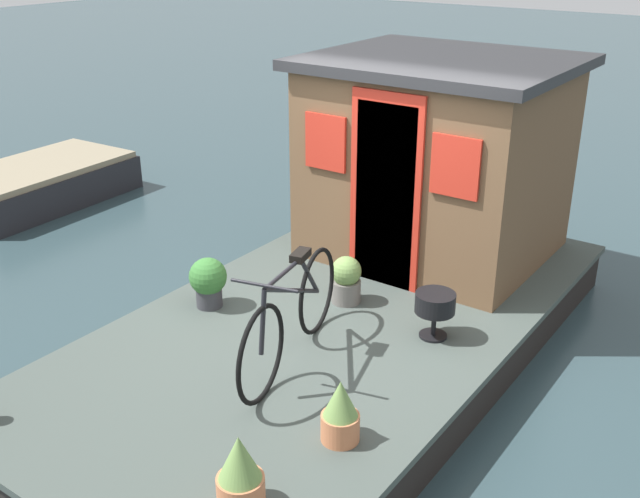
{
  "coord_description": "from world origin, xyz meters",
  "views": [
    {
      "loc": [
        -4.67,
        -3.18,
        3.52
      ],
      "look_at": [
        -0.2,
        0.0,
        1.13
      ],
      "focal_mm": 41.85,
      "sensor_mm": 36.0,
      "label": 1
    }
  ],
  "objects_px": {
    "charcoal_grill": "(435,305)",
    "dinghy_boat": "(41,183)",
    "potted_plant_thyme": "(340,412)",
    "bicycle": "(291,316)",
    "potted_plant_basil": "(208,281)",
    "potted_plant_mint": "(240,474)",
    "houseboat_cabin": "(436,157)",
    "potted_plant_succulent": "(346,280)"
  },
  "relations": [
    {
      "from": "houseboat_cabin",
      "to": "potted_plant_basil",
      "type": "bearing_deg",
      "value": 156.23
    },
    {
      "from": "bicycle",
      "to": "charcoal_grill",
      "type": "distance_m",
      "value": 1.21
    },
    {
      "from": "dinghy_boat",
      "to": "potted_plant_thyme",
      "type": "bearing_deg",
      "value": -110.01
    },
    {
      "from": "bicycle",
      "to": "potted_plant_mint",
      "type": "height_order",
      "value": "bicycle"
    },
    {
      "from": "charcoal_grill",
      "to": "potted_plant_mint",
      "type": "bearing_deg",
      "value": 179.98
    },
    {
      "from": "potted_plant_thyme",
      "to": "charcoal_grill",
      "type": "bearing_deg",
      "value": 4.52
    },
    {
      "from": "bicycle",
      "to": "potted_plant_succulent",
      "type": "height_order",
      "value": "bicycle"
    },
    {
      "from": "houseboat_cabin",
      "to": "potted_plant_basil",
      "type": "height_order",
      "value": "houseboat_cabin"
    },
    {
      "from": "bicycle",
      "to": "potted_plant_thyme",
      "type": "relative_size",
      "value": 3.87
    },
    {
      "from": "potted_plant_succulent",
      "to": "potted_plant_thyme",
      "type": "bearing_deg",
      "value": -147.56
    },
    {
      "from": "charcoal_grill",
      "to": "dinghy_boat",
      "type": "xyz_separation_m",
      "value": [
        0.85,
        6.45,
        -0.45
      ]
    },
    {
      "from": "potted_plant_thyme",
      "to": "dinghy_boat",
      "type": "xyz_separation_m",
      "value": [
        2.39,
        6.57,
        -0.38
      ]
    },
    {
      "from": "bicycle",
      "to": "charcoal_grill",
      "type": "height_order",
      "value": "bicycle"
    },
    {
      "from": "bicycle",
      "to": "potted_plant_thyme",
      "type": "height_order",
      "value": "bicycle"
    },
    {
      "from": "potted_plant_mint",
      "to": "dinghy_boat",
      "type": "height_order",
      "value": "potted_plant_mint"
    },
    {
      "from": "houseboat_cabin",
      "to": "potted_plant_thyme",
      "type": "xyz_separation_m",
      "value": [
        -3.14,
        -0.98,
        -0.78
      ]
    },
    {
      "from": "houseboat_cabin",
      "to": "potted_plant_thyme",
      "type": "relative_size",
      "value": 5.36
    },
    {
      "from": "potted_plant_mint",
      "to": "potted_plant_thyme",
      "type": "bearing_deg",
      "value": -8.34
    },
    {
      "from": "houseboat_cabin",
      "to": "potted_plant_succulent",
      "type": "xyz_separation_m",
      "value": [
        -1.5,
        0.06,
        -0.77
      ]
    },
    {
      "from": "charcoal_grill",
      "to": "dinghy_boat",
      "type": "distance_m",
      "value": 6.52
    },
    {
      "from": "potted_plant_succulent",
      "to": "dinghy_boat",
      "type": "xyz_separation_m",
      "value": [
        0.75,
        5.52,
        -0.38
      ]
    },
    {
      "from": "potted_plant_basil",
      "to": "dinghy_boat",
      "type": "relative_size",
      "value": 0.18
    },
    {
      "from": "charcoal_grill",
      "to": "potted_plant_basil",
      "type": "bearing_deg",
      "value": 109.66
    },
    {
      "from": "potted_plant_basil",
      "to": "potted_plant_mint",
      "type": "bearing_deg",
      "value": -132.74
    },
    {
      "from": "bicycle",
      "to": "potted_plant_basil",
      "type": "bearing_deg",
      "value": 75.19
    },
    {
      "from": "potted_plant_basil",
      "to": "charcoal_grill",
      "type": "relative_size",
      "value": 1.15
    },
    {
      "from": "potted_plant_thyme",
      "to": "bicycle",
      "type": "bearing_deg",
      "value": 55.42
    },
    {
      "from": "potted_plant_mint",
      "to": "bicycle",
      "type": "bearing_deg",
      "value": 26.72
    },
    {
      "from": "dinghy_boat",
      "to": "potted_plant_basil",
      "type": "bearing_deg",
      "value": -108.27
    },
    {
      "from": "potted_plant_basil",
      "to": "charcoal_grill",
      "type": "xyz_separation_m",
      "value": [
        0.66,
        -1.86,
        0.04
      ]
    },
    {
      "from": "charcoal_grill",
      "to": "dinghy_boat",
      "type": "relative_size",
      "value": 0.16
    },
    {
      "from": "potted_plant_succulent",
      "to": "potted_plant_mint",
      "type": "bearing_deg",
      "value": -159.61
    },
    {
      "from": "potted_plant_succulent",
      "to": "dinghy_boat",
      "type": "height_order",
      "value": "potted_plant_succulent"
    },
    {
      "from": "potted_plant_basil",
      "to": "potted_plant_thyme",
      "type": "bearing_deg",
      "value": -113.91
    },
    {
      "from": "houseboat_cabin",
      "to": "potted_plant_thyme",
      "type": "distance_m",
      "value": 3.38
    },
    {
      "from": "bicycle",
      "to": "potted_plant_basil",
      "type": "height_order",
      "value": "bicycle"
    },
    {
      "from": "potted_plant_thyme",
      "to": "potted_plant_basil",
      "type": "relative_size",
      "value": 0.98
    },
    {
      "from": "houseboat_cabin",
      "to": "potted_plant_succulent",
      "type": "bearing_deg",
      "value": 177.58
    },
    {
      "from": "charcoal_grill",
      "to": "bicycle",
      "type": "bearing_deg",
      "value": 143.62
    },
    {
      "from": "potted_plant_succulent",
      "to": "dinghy_boat",
      "type": "distance_m",
      "value": 5.59
    },
    {
      "from": "potted_plant_succulent",
      "to": "charcoal_grill",
      "type": "xyz_separation_m",
      "value": [
        -0.1,
        -0.92,
        0.07
      ]
    },
    {
      "from": "bicycle",
      "to": "dinghy_boat",
      "type": "relative_size",
      "value": 0.69
    }
  ]
}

